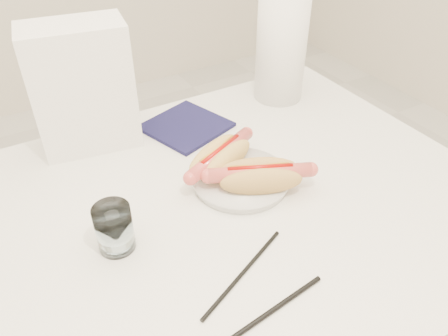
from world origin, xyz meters
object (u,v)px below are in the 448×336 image
table (187,239)px  napkin_box (83,88)px  paper_towel_roll (281,46)px  plate (241,180)px  hotdog_right (260,176)px  water_glass (114,228)px  hotdog_left (220,157)px

table → napkin_box: (-0.07, 0.32, 0.20)m
paper_towel_roll → napkin_box: bearing=176.3°
plate → napkin_box: bearing=125.6°
hotdog_right → water_glass: size_ratio=2.21×
table → paper_towel_roll: paper_towel_roll is taller
hotdog_right → plate: bearing=133.4°
napkin_box → hotdog_right: bearing=-47.2°
hotdog_right → napkin_box: size_ratio=0.70×
hotdog_right → water_glass: water_glass is taller
water_glass → hotdog_right: bearing=-0.8°
table → hotdog_right: hotdog_right is taller
hotdog_right → table: bearing=-160.0°
table → hotdog_left: size_ratio=6.53×
plate → paper_towel_roll: 0.40m
plate → napkin_box: 0.38m
plate → paper_towel_roll: size_ratio=0.67×
table → paper_towel_roll: bearing=34.9°
plate → hotdog_right: bearing=-71.0°
table → paper_towel_roll: (0.42, 0.29, 0.20)m
hotdog_right → hotdog_left: bearing=134.6°
table → hotdog_right: 0.18m
plate → hotdog_left: 0.06m
hotdog_right → napkin_box: napkin_box is taller
table → napkin_box: bearing=102.3°
hotdog_left → plate: bearing=-92.5°
plate → hotdog_right: (0.01, -0.04, 0.03)m
napkin_box → table: bearing=-68.7°
table → plate: (0.14, 0.03, 0.07)m
hotdog_left → paper_towel_roll: paper_towel_roll is taller
table → plate: 0.16m
water_glass → paper_towel_roll: 0.63m
water_glass → napkin_box: 0.35m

